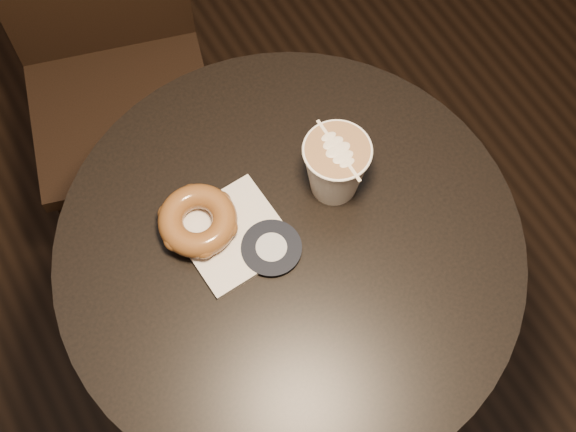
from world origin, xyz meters
The scene contains 5 objects.
cafe_table centered at (0.00, 0.00, 0.55)m, with size 0.70×0.70×0.75m.
chair centered at (-0.05, 0.64, 0.52)m, with size 0.46×0.46×0.94m.
pastry_bag centered at (-0.06, 0.06, 0.75)m, with size 0.14×0.14×0.01m, color silver.
doughnut centered at (-0.10, 0.09, 0.78)m, with size 0.12×0.12×0.04m, color brown.
latte_cup centered at (0.11, 0.05, 0.81)m, with size 0.10×0.10×0.11m, color white, non-canonical shape.
Camera 1 is at (-0.23, -0.39, 1.84)m, focal length 50.00 mm.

